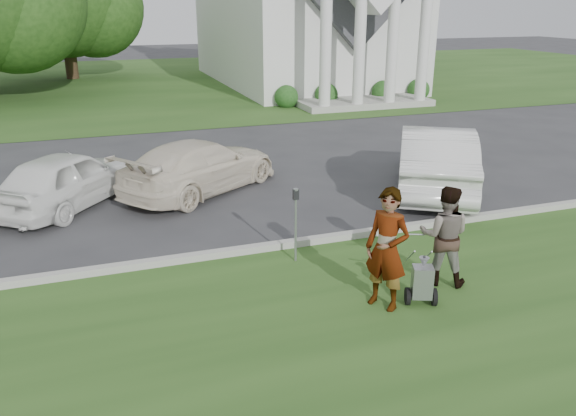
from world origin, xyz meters
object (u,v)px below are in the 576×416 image
tree_back (63,0)px  car_d (436,159)px  person_left (387,250)px  parking_meter_near (296,216)px  car_c (200,166)px  person_right (444,236)px  striping_cart (422,283)px  car_b (68,179)px

tree_back → car_d: 28.93m
person_left → car_d: person_left is taller
parking_meter_near → car_c: parking_meter_near is taller
person_right → parking_meter_near: bearing=-3.9°
parking_meter_near → car_d: size_ratio=0.28×
person_left → striping_cart: bearing=43.7°
striping_cart → person_left: size_ratio=0.53×
person_left → car_d: bearing=107.3°
person_right → car_d: bearing=-87.6°
tree_back → parking_meter_near: tree_back is taller
car_b → car_d: car_d is taller
car_b → car_d: size_ratio=0.79×
striping_cart → tree_back: bearing=122.0°
striping_cart → car_d: bearing=77.4°
car_b → parking_meter_near: bearing=169.2°
person_left → car_c: 6.92m
car_b → car_c: car_b is taller
person_left → parking_meter_near: size_ratio=1.37×
person_left → parking_meter_near: person_left is taller
person_right → car_c: 6.96m
striping_cart → car_b: size_ratio=0.26×
car_c → car_d: bearing=-144.2°
tree_back → car_c: tree_back is taller
parking_meter_near → car_c: 4.80m
tree_back → striping_cart: size_ratio=9.32×
person_left → parking_meter_near: (-0.76, 2.00, -0.07)m
car_b → person_left: bearing=164.0°
tree_back → parking_meter_near: 30.61m
person_right → car_c: size_ratio=0.38×
tree_back → person_left: size_ratio=4.94×
person_right → car_d: 5.25m
person_right → car_b: bearing=-11.7°
person_right → car_b: (-6.05, 6.20, -0.19)m
tree_back → car_d: (9.05, -27.20, -3.90)m
tree_back → parking_meter_near: size_ratio=6.74×
parking_meter_near → car_b: size_ratio=0.36×
car_c → car_d: (5.66, -1.85, 0.17)m
person_left → person_right: 1.36m
tree_back → car_b: (0.25, -25.48, -4.05)m
car_c → car_d: 5.96m
car_b → car_d: bearing=-152.9°
striping_cart → car_d: car_d is taller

